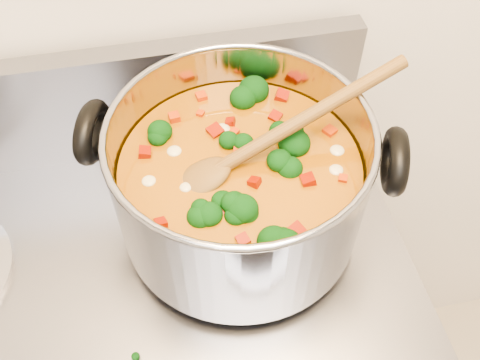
# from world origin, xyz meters

# --- Properties ---
(stockpot) EXTENTS (0.34, 0.28, 0.17)m
(stockpot) POSITION_xyz_m (0.15, 1.31, 1.01)
(stockpot) COLOR #9A9AA2
(stockpot) RESTS_ON electric_range
(wooden_spoon) EXTENTS (0.28, 0.09, 0.10)m
(wooden_spoon) POSITION_xyz_m (0.16, 1.31, 1.06)
(wooden_spoon) COLOR brown
(wooden_spoon) RESTS_ON stockpot
(cooktop_crumbs) EXTENTS (0.18, 0.37, 0.01)m
(cooktop_crumbs) POSITION_xyz_m (0.13, 1.27, 0.92)
(cooktop_crumbs) COLOR black
(cooktop_crumbs) RESTS_ON electric_range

